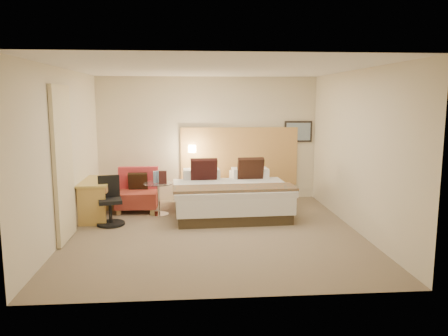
{
  "coord_description": "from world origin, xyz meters",
  "views": [
    {
      "loc": [
        -0.41,
        -7.1,
        2.21
      ],
      "look_at": [
        0.2,
        0.48,
        1.01
      ],
      "focal_mm": 35.0,
      "sensor_mm": 36.0,
      "label": 1
    }
  ],
  "objects": [
    {
      "name": "lamp_arm",
      "position": [
        -0.35,
        2.42,
        1.15
      ],
      "size": [
        0.02,
        0.12,
        0.02
      ],
      "primitive_type": "cylinder",
      "rotation": [
        1.57,
        0.0,
        0.0
      ],
      "color": "silver",
      "rests_on": "wall_back"
    },
    {
      "name": "wall_left",
      "position": [
        -2.41,
        0.0,
        1.35
      ],
      "size": [
        0.02,
        5.0,
        2.7
      ],
      "primitive_type": "cube",
      "color": "beige",
      "rests_on": "floor"
    },
    {
      "name": "wall_back",
      "position": [
        0.0,
        2.51,
        1.35
      ],
      "size": [
        4.8,
        0.02,
        2.7
      ],
      "primitive_type": "cube",
      "color": "beige",
      "rests_on": "floor"
    },
    {
      "name": "art_frame",
      "position": [
        2.02,
        2.48,
        1.5
      ],
      "size": [
        0.62,
        0.03,
        0.47
      ],
      "primitive_type": "cube",
      "color": "black",
      "rests_on": "wall_back"
    },
    {
      "name": "side_table",
      "position": [
        -1.01,
        1.18,
        0.35
      ],
      "size": [
        0.56,
        0.56,
        0.62
      ],
      "color": "silver",
      "rests_on": "floor"
    },
    {
      "name": "wall_front",
      "position": [
        0.0,
        -2.51,
        1.35
      ],
      "size": [
        4.8,
        0.02,
        2.7
      ],
      "primitive_type": "cube",
      "color": "beige",
      "rests_on": "floor"
    },
    {
      "name": "desk",
      "position": [
        -2.11,
        1.05,
        0.57
      ],
      "size": [
        0.54,
        1.16,
        0.72
      ],
      "color": "tan",
      "rests_on": "floor"
    },
    {
      "name": "wall_right",
      "position": [
        2.41,
        0.0,
        1.35
      ],
      "size": [
        0.02,
        5.0,
        2.7
      ],
      "primitive_type": "cube",
      "color": "beige",
      "rests_on": "floor"
    },
    {
      "name": "bed",
      "position": [
        0.36,
        1.24,
        0.34
      ],
      "size": [
        2.25,
        2.2,
        1.06
      ],
      "color": "#392D1C",
      "rests_on": "floor"
    },
    {
      "name": "bottle_b",
      "position": [
        -1.02,
        1.26,
        0.74
      ],
      "size": [
        0.07,
        0.07,
        0.22
      ],
      "primitive_type": "cylinder",
      "rotation": [
        0.0,
        0.0,
        0.0
      ],
      "color": "#8EB8DC",
      "rests_on": "side_table"
    },
    {
      "name": "lounge_chair",
      "position": [
        -1.46,
        1.58,
        0.34
      ],
      "size": [
        0.82,
        0.72,
        0.85
      ],
      "color": "tan",
      "rests_on": "floor"
    },
    {
      "name": "ceiling",
      "position": [
        0.0,
        0.0,
        2.71
      ],
      "size": [
        4.8,
        5.0,
        0.02
      ],
      "primitive_type": "cube",
      "color": "silver",
      "rests_on": "floor"
    },
    {
      "name": "lamp_shade",
      "position": [
        -0.35,
        2.36,
        1.15
      ],
      "size": [
        0.15,
        0.15,
        0.15
      ],
      "primitive_type": "cube",
      "color": "#FDEBC5",
      "rests_on": "wall_back"
    },
    {
      "name": "bottle_a",
      "position": [
        -1.08,
        1.23,
        0.74
      ],
      "size": [
        0.07,
        0.07,
        0.22
      ],
      "primitive_type": "cylinder",
      "rotation": [
        0.0,
        0.0,
        0.0
      ],
      "color": "#8EB0DC",
      "rests_on": "side_table"
    },
    {
      "name": "headboard_panel",
      "position": [
        0.7,
        2.47,
        0.95
      ],
      "size": [
        2.6,
        0.04,
        1.3
      ],
      "primitive_type": "cube",
      "color": "tan",
      "rests_on": "wall_back"
    },
    {
      "name": "menu_folder",
      "position": [
        -0.92,
        1.11,
        0.75
      ],
      "size": [
        0.15,
        0.06,
        0.25
      ],
      "primitive_type": "cube",
      "rotation": [
        0.0,
        0.0,
        0.0
      ],
      "color": "#3B1918",
      "rests_on": "side_table"
    },
    {
      "name": "art_canvas",
      "position": [
        2.02,
        2.46,
        1.5
      ],
      "size": [
        0.54,
        0.01,
        0.39
      ],
      "primitive_type": "cube",
      "color": "gray",
      "rests_on": "wall_back"
    },
    {
      "name": "floor",
      "position": [
        0.0,
        0.0,
        -0.01
      ],
      "size": [
        4.8,
        5.0,
        0.02
      ],
      "primitive_type": "cube",
      "color": "#776650",
      "rests_on": "ground"
    },
    {
      "name": "curtain",
      "position": [
        -2.36,
        -0.25,
        1.22
      ],
      "size": [
        0.06,
        0.9,
        2.42
      ],
      "primitive_type": "cube",
      "color": "beige",
      "rests_on": "wall_left"
    },
    {
      "name": "desk_chair",
      "position": [
        -1.83,
        0.58,
        0.36
      ],
      "size": [
        0.59,
        0.59,
        0.86
      ],
      "color": "black",
      "rests_on": "floor"
    }
  ]
}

